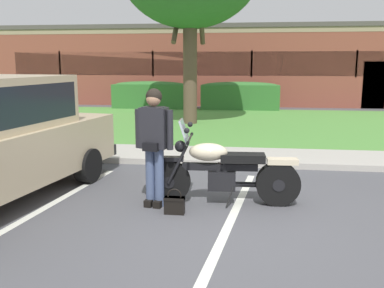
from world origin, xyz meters
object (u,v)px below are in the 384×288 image
at_px(rider_person, 154,139).
at_px(hedge_center_left, 240,95).
at_px(motorcycle, 229,172).
at_px(handbag, 174,204).
at_px(hedge_left, 150,95).
at_px(brick_building, 251,65).

distance_m(rider_person, hedge_center_left, 12.80).
xyz_separation_m(motorcycle, hedge_center_left, (-0.13, 12.54, 0.16)).
bearing_deg(rider_person, handbag, -41.89).
distance_m(hedge_left, hedge_center_left, 3.95).
relative_size(hedge_left, brick_building, 0.12).
distance_m(motorcycle, hedge_left, 13.19).
relative_size(motorcycle, handbag, 6.23).
bearing_deg(hedge_center_left, brick_building, 86.31).
height_order(handbag, hedge_center_left, hedge_center_left).
height_order(motorcycle, rider_person, rider_person).
distance_m(motorcycle, hedge_center_left, 12.54).
bearing_deg(hedge_left, rider_person, -76.64).
bearing_deg(handbag, brick_building, 87.05).
bearing_deg(rider_person, motorcycle, 12.11).
height_order(rider_person, brick_building, brick_building).
xyz_separation_m(rider_person, hedge_center_left, (0.92, 12.76, -0.34)).
bearing_deg(motorcycle, rider_person, -167.89).
xyz_separation_m(hedge_left, hedge_center_left, (3.95, 0.00, 0.00)).
bearing_deg(hedge_left, motorcycle, -71.95).
bearing_deg(hedge_center_left, handbag, -92.54).
bearing_deg(brick_building, rider_person, -93.97).
distance_m(hedge_center_left, brick_building, 7.31).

